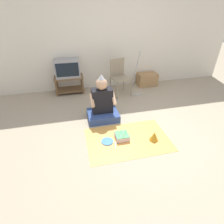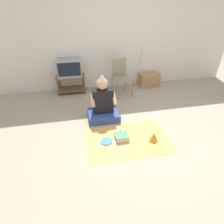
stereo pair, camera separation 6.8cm
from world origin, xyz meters
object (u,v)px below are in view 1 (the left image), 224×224
(folding_chair, at_px, (119,75))
(paper_plate, at_px, (107,141))
(person_seated, at_px, (102,105))
(birthday_cake, at_px, (122,136))
(tv, at_px, (67,68))
(dust_mop, at_px, (136,82))
(cardboard_box_stack, at_px, (147,79))
(party_hat_blue, at_px, (154,136))

(folding_chair, distance_m, paper_plate, 1.94)
(person_seated, height_order, paper_plate, person_seated)
(birthday_cake, distance_m, paper_plate, 0.26)
(birthday_cake, xyz_separation_m, paper_plate, (-0.26, -0.02, -0.04))
(tv, distance_m, dust_mop, 1.71)
(tv, bearing_deg, paper_plate, -75.81)
(person_seated, xyz_separation_m, birthday_cake, (0.19, -0.72, -0.24))
(dust_mop, bearing_deg, cardboard_box_stack, 41.88)
(cardboard_box_stack, distance_m, birthday_cake, 2.46)
(paper_plate, bearing_deg, cardboard_box_stack, 53.22)
(dust_mop, xyz_separation_m, person_seated, (-1.02, -0.93, -0.01))
(paper_plate, bearing_deg, tv, 104.19)
(person_seated, height_order, birthday_cake, person_seated)
(birthday_cake, bearing_deg, paper_plate, -175.26)
(party_hat_blue, bearing_deg, person_seated, 128.69)
(tv, bearing_deg, folding_chair, -16.04)
(folding_chair, height_order, person_seated, person_seated)
(dust_mop, bearing_deg, folding_chair, 167.88)
(folding_chair, relative_size, cardboard_box_stack, 1.63)
(folding_chair, height_order, paper_plate, folding_chair)
(tv, bearing_deg, birthday_cake, -69.21)
(cardboard_box_stack, height_order, party_hat_blue, cardboard_box_stack)
(folding_chair, bearing_deg, person_seated, -120.77)
(party_hat_blue, bearing_deg, paper_plate, 169.76)
(cardboard_box_stack, xyz_separation_m, party_hat_blue, (-0.81, -2.24, -0.08))
(paper_plate, bearing_deg, person_seated, 85.02)
(folding_chair, height_order, party_hat_blue, folding_chair)
(tv, height_order, dust_mop, dust_mop)
(dust_mop, bearing_deg, person_seated, -137.70)
(party_hat_blue, xyz_separation_m, paper_plate, (-0.77, 0.14, -0.07))
(tv, relative_size, dust_mop, 0.54)
(tv, relative_size, person_seated, 0.65)
(cardboard_box_stack, distance_m, paper_plate, 2.63)
(folding_chair, xyz_separation_m, paper_plate, (-0.67, -1.76, -0.49))
(tv, bearing_deg, dust_mop, -15.05)
(dust_mop, height_order, party_hat_blue, dust_mop)
(folding_chair, bearing_deg, party_hat_blue, -87.21)
(folding_chair, bearing_deg, tv, 163.96)
(birthday_cake, relative_size, party_hat_blue, 1.37)
(tv, distance_m, paper_plate, 2.26)
(folding_chair, distance_m, dust_mop, 0.47)
(cardboard_box_stack, distance_m, person_seated, 2.04)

